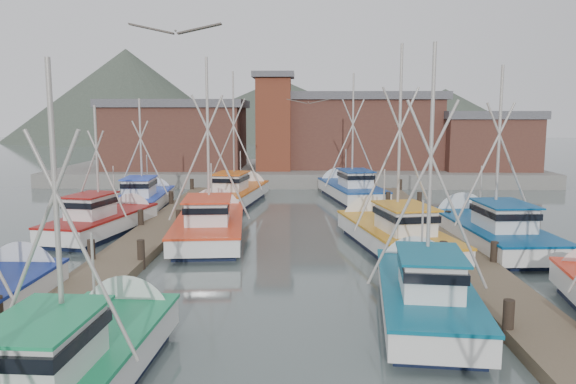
{
  "coord_description": "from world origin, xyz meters",
  "views": [
    {
      "loc": [
        0.34,
        -16.69,
        6.18
      ],
      "look_at": [
        -0.21,
        8.87,
        2.6
      ],
      "focal_mm": 35.0,
      "sensor_mm": 36.0,
      "label": 1
    }
  ],
  "objects_px": {
    "lookout_tower": "(274,121)",
    "boat_4": "(80,362)",
    "boat_12": "(237,193)",
    "boat_8": "(211,224)"
  },
  "relations": [
    {
      "from": "lookout_tower",
      "to": "boat_4",
      "type": "height_order",
      "value": "lookout_tower"
    },
    {
      "from": "lookout_tower",
      "to": "boat_12",
      "type": "height_order",
      "value": "lookout_tower"
    },
    {
      "from": "boat_12",
      "to": "lookout_tower",
      "type": "bearing_deg",
      "value": 87.52
    },
    {
      "from": "lookout_tower",
      "to": "boat_4",
      "type": "distance_m",
      "value": 38.3
    },
    {
      "from": "boat_4",
      "to": "boat_8",
      "type": "height_order",
      "value": "boat_8"
    },
    {
      "from": "boat_4",
      "to": "boat_12",
      "type": "height_order",
      "value": "boat_12"
    },
    {
      "from": "lookout_tower",
      "to": "boat_8",
      "type": "relative_size",
      "value": 0.82
    },
    {
      "from": "lookout_tower",
      "to": "boat_4",
      "type": "bearing_deg",
      "value": -93.89
    },
    {
      "from": "lookout_tower",
      "to": "boat_12",
      "type": "bearing_deg",
      "value": -100.62
    },
    {
      "from": "boat_4",
      "to": "boat_12",
      "type": "bearing_deg",
      "value": 91.82
    }
  ]
}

